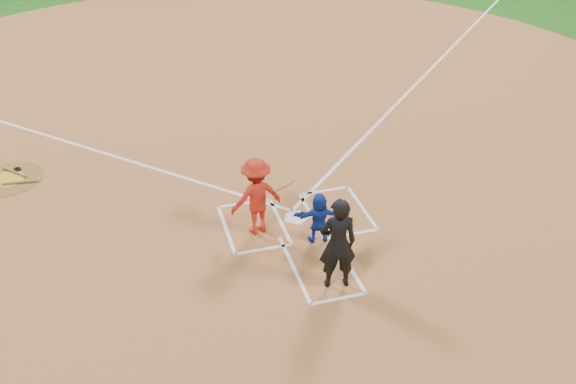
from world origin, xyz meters
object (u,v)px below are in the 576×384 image
object	(u,v)px
umpire	(338,243)
batter_at_plate	(256,196)
catcher	(319,218)
home_plate	(296,218)
on_deck_circle	(8,179)

from	to	relation	value
umpire	batter_at_plate	xyz separation A→B (m)	(-1.04, 2.16, -0.10)
catcher	batter_at_plate	world-z (taller)	batter_at_plate
home_plate	batter_at_plate	bearing A→B (deg)	13.13
on_deck_circle	catcher	xyz separation A→B (m)	(6.57, -4.51, 0.57)
home_plate	on_deck_circle	xyz separation A→B (m)	(-6.35, 3.59, -0.00)
umpire	batter_at_plate	size ratio (longest dim) A/B	1.11
catcher	batter_at_plate	xyz separation A→B (m)	(-1.17, 0.70, 0.31)
home_plate	on_deck_circle	world-z (taller)	home_plate
on_deck_circle	catcher	world-z (taller)	catcher
home_plate	on_deck_circle	bearing A→B (deg)	-29.51
home_plate	on_deck_circle	size ratio (longest dim) A/B	0.35
on_deck_circle	umpire	world-z (taller)	umpire
home_plate	catcher	world-z (taller)	catcher
home_plate	umpire	xyz separation A→B (m)	(0.09, -2.38, 0.97)
batter_at_plate	home_plate	bearing A→B (deg)	13.13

